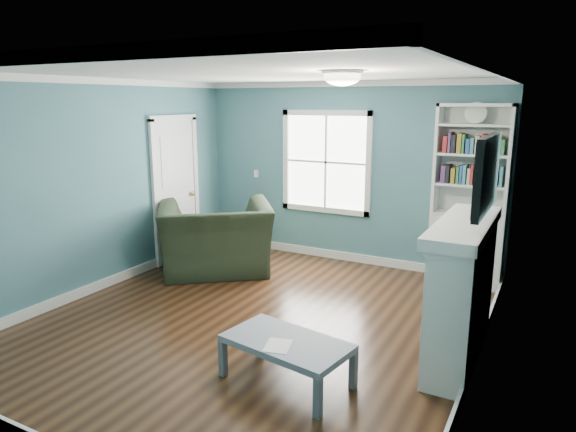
% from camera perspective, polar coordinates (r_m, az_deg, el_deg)
% --- Properties ---
extents(floor, '(5.00, 5.00, 0.00)m').
position_cam_1_polar(floor, '(5.68, -3.57, -11.56)').
color(floor, black).
rests_on(floor, ground).
extents(room_walls, '(5.00, 5.00, 5.00)m').
position_cam_1_polar(room_walls, '(5.23, -3.81, 4.44)').
color(room_walls, '#3F6977').
rests_on(room_walls, ground).
extents(trim, '(4.50, 5.00, 2.60)m').
position_cam_1_polar(trim, '(5.29, -3.76, 0.74)').
color(trim, white).
rests_on(trim, ground).
extents(window, '(1.40, 0.06, 1.50)m').
position_cam_1_polar(window, '(7.57, 4.24, 5.99)').
color(window, white).
rests_on(window, room_walls).
extents(bookshelf, '(0.90, 0.35, 2.31)m').
position_cam_1_polar(bookshelf, '(6.91, 19.41, 0.22)').
color(bookshelf, silver).
rests_on(bookshelf, ground).
extents(fireplace, '(0.44, 1.58, 1.30)m').
position_cam_1_polar(fireplace, '(4.94, 18.86, -8.07)').
color(fireplace, black).
rests_on(fireplace, ground).
extents(tv, '(0.06, 1.10, 0.65)m').
position_cam_1_polar(tv, '(4.67, 21.28, 4.38)').
color(tv, black).
rests_on(tv, fireplace).
extents(door, '(0.12, 0.98, 2.17)m').
position_cam_1_polar(door, '(7.73, -12.34, 3.04)').
color(door, silver).
rests_on(door, ground).
extents(ceiling_fixture, '(0.38, 0.38, 0.15)m').
position_cam_1_polar(ceiling_fixture, '(4.86, 6.05, 15.20)').
color(ceiling_fixture, white).
rests_on(ceiling_fixture, room_walls).
extents(light_switch, '(0.08, 0.01, 0.12)m').
position_cam_1_polar(light_switch, '(8.16, -3.55, 4.71)').
color(light_switch, white).
rests_on(light_switch, room_walls).
extents(recliner, '(1.76, 1.67, 1.29)m').
position_cam_1_polar(recliner, '(7.11, -8.07, -1.12)').
color(recliner, black).
rests_on(recliner, ground).
extents(coffee_table, '(1.13, 0.74, 0.38)m').
position_cam_1_polar(coffee_table, '(4.42, -0.15, -14.19)').
color(coffee_table, '#4D535C').
rests_on(coffee_table, ground).
extents(paper_sheet, '(0.26, 0.30, 0.00)m').
position_cam_1_polar(paper_sheet, '(4.31, -1.12, -14.19)').
color(paper_sheet, white).
rests_on(paper_sheet, coffee_table).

